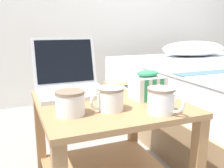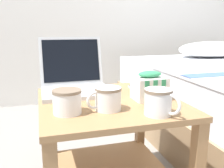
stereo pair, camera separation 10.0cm
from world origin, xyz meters
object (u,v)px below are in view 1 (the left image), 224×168
(mug_front_left, at_px, (70,101))
(snack_bag, at_px, (147,86))
(mug_mid_center, at_px, (162,99))
(cell_phone, at_px, (133,89))
(laptop, at_px, (70,82))
(mug_front_right, at_px, (110,98))

(mug_front_left, xyz_separation_m, snack_bag, (0.36, 0.08, 0.01))
(mug_mid_center, height_order, snack_bag, snack_bag)
(snack_bag, bearing_deg, cell_phone, 84.34)
(cell_phone, bearing_deg, mug_mid_center, -100.95)
(laptop, bearing_deg, mug_mid_center, -60.91)
(laptop, relative_size, cell_phone, 2.15)
(mug_front_right, distance_m, snack_bag, 0.23)
(mug_front_right, height_order, cell_phone, mug_front_right)
(mug_front_right, distance_m, mug_mid_center, 0.19)
(cell_phone, bearing_deg, mug_front_right, -132.12)
(mug_mid_center, height_order, cell_phone, mug_mid_center)
(snack_bag, relative_size, cell_phone, 0.94)
(mug_front_right, xyz_separation_m, mug_mid_center, (0.16, -0.10, 0.00))
(mug_front_right, xyz_separation_m, snack_bag, (0.21, 0.09, 0.01))
(laptop, relative_size, snack_bag, 2.28)
(laptop, bearing_deg, mug_front_right, -76.41)
(mug_front_left, relative_size, snack_bag, 1.03)
(mug_mid_center, relative_size, cell_phone, 0.89)
(mug_front_left, xyz_separation_m, cell_phone, (0.37, 0.24, -0.04))
(cell_phone, bearing_deg, laptop, 167.59)
(mug_front_left, distance_m, cell_phone, 0.45)
(mug_front_left, distance_m, mug_mid_center, 0.32)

